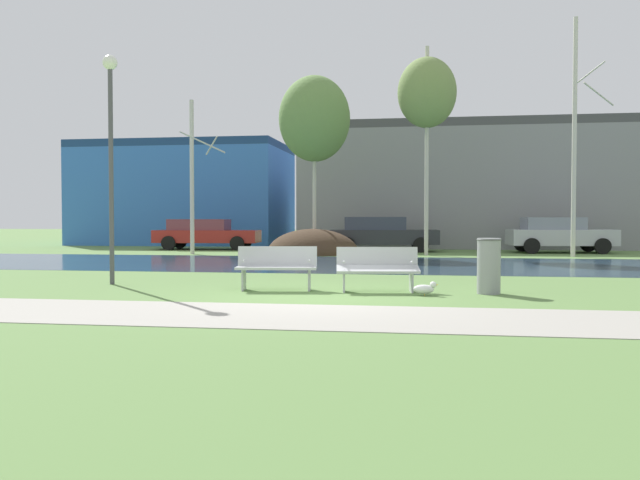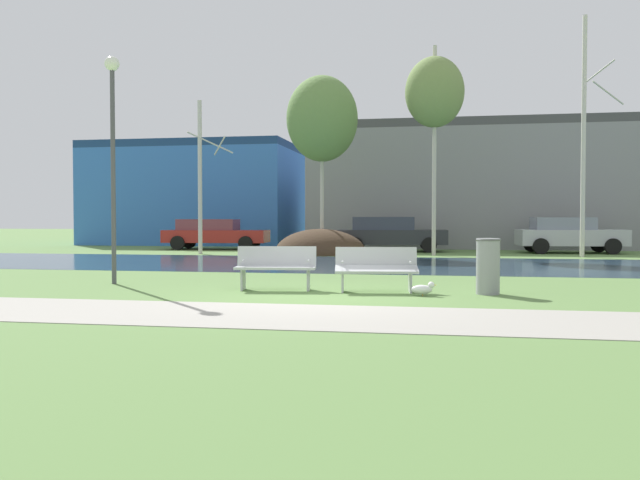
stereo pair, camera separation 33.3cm
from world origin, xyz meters
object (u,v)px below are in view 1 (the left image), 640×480
bench_left (277,267)px  bench_right (378,268)px  parked_hatch_third_silver (559,234)px  seagull (425,289)px  streetlamp (111,130)px  trash_bin (489,265)px  parked_sedan_second_dark (381,233)px  parked_van_nearest_red (205,233)px

bench_left → bench_right: 2.01m
bench_left → parked_hatch_third_silver: parked_hatch_third_silver is taller
seagull → streetlamp: size_ratio=0.09×
trash_bin → bench_right: bearing=179.8°
seagull → parked_hatch_third_silver: (5.47, 16.48, 0.65)m
trash_bin → parked_sedan_second_dark: (-3.08, 16.00, 0.24)m
bench_right → trash_bin: trash_bin is taller
bench_left → parked_van_nearest_red: parked_van_nearest_red is taller
bench_left → seagull: bearing=-10.2°
bench_left → trash_bin: (4.13, -0.01, 0.08)m
bench_right → seagull: 1.11m
trash_bin → parked_sedan_second_dark: size_ratio=0.22×
parked_van_nearest_red → bench_left: bearing=-66.9°
bench_right → streetlamp: 6.52m
streetlamp → bench_left: bearing=-9.1°
seagull → parked_van_nearest_red: parked_van_nearest_red is taller
trash_bin → parked_hatch_third_silver: 16.52m
parked_sedan_second_dark → trash_bin: bearing=-79.1°
bench_left → parked_sedan_second_dark: parked_sedan_second_dark is taller
trash_bin → seagull: 1.37m
bench_right → parked_hatch_third_silver: bearing=68.2°
parked_van_nearest_red → parked_sedan_second_dark: 8.15m
parked_hatch_third_silver → parked_van_nearest_red: bearing=177.8°
bench_left → parked_sedan_second_dark: (1.05, 15.99, 0.31)m
bench_right → bench_left: bearing=180.0°
bench_left → bench_right: size_ratio=1.00×
bench_right → streetlamp: size_ratio=0.33×
bench_right → parked_hatch_third_silver: 17.18m
bench_left → trash_bin: size_ratio=1.57×
bench_left → bench_right: (2.01, 0.00, 0.00)m
seagull → streetlamp: (-6.74, 1.13, 3.21)m
parked_sedan_second_dark → seagull: bearing=-83.5°
streetlamp → parked_sedan_second_dark: 16.34m
trash_bin → parked_van_nearest_red: 20.00m
streetlamp → parked_van_nearest_red: streetlamp is taller
streetlamp → parked_hatch_third_silver: (12.20, 15.34, -2.57)m
bench_left → streetlamp: bearing=170.9°
parked_hatch_third_silver → seagull: bearing=-108.4°
parked_van_nearest_red → seagull: bearing=-59.6°
bench_left → seagull: 3.00m
trash_bin → streetlamp: (-7.93, 0.61, 2.80)m
trash_bin → parked_van_nearest_red: size_ratio=0.22×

